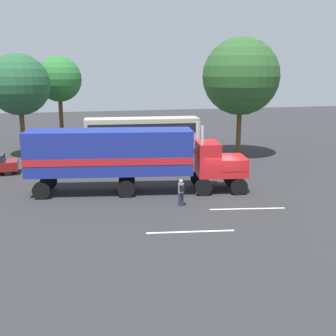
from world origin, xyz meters
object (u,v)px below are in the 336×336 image
object	(u,v)px
semi_truck	(127,155)
person_bystander	(181,192)
tree_left	(19,85)
tree_center	(241,77)
tree_right	(59,79)
parked_bus	(142,132)

from	to	relation	value
semi_truck	person_bystander	bearing A→B (deg)	-54.02
semi_truck	tree_left	xyz separation A→B (m)	(-7.70, 13.71, 4.10)
tree_left	tree_center	bearing A→B (deg)	-13.02
tree_right	parked_bus	bearing A→B (deg)	-40.21
tree_right	tree_left	bearing A→B (deg)	-119.38
person_bystander	semi_truck	bearing A→B (deg)	125.98
semi_truck	parked_bus	world-z (taller)	semi_truck
parked_bus	tree_right	size ratio (longest dim) A/B	1.19
tree_center	tree_right	distance (m)	19.20
person_bystander	tree_right	distance (m)	25.11
parked_bus	tree_left	bearing A→B (deg)	177.86
person_bystander	parked_bus	world-z (taller)	parked_bus
parked_bus	tree_center	distance (m)	10.70
tree_center	parked_bus	bearing A→B (deg)	153.97
person_bystander	parked_bus	size ratio (longest dim) A/B	0.15
semi_truck	tree_center	bearing A→B (deg)	38.12
tree_center	person_bystander	bearing A→B (deg)	-125.53
person_bystander	tree_right	size ratio (longest dim) A/B	0.17
semi_truck	tree_right	size ratio (longest dim) A/B	1.53
semi_truck	person_bystander	size ratio (longest dim) A/B	8.82
person_bystander	tree_left	xyz separation A→B (m)	(-10.31, 17.30, 5.73)
person_bystander	tree_right	world-z (taller)	tree_right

